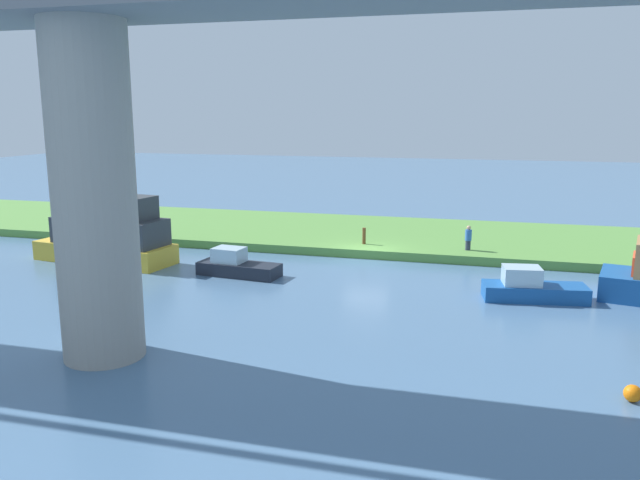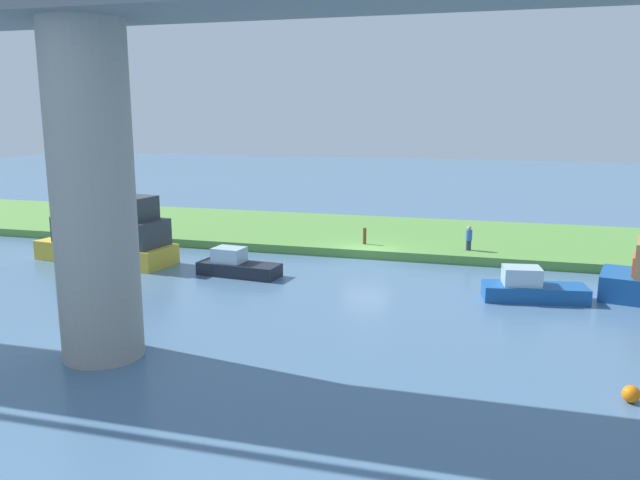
{
  "view_description": "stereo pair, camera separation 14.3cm",
  "coord_description": "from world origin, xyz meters",
  "px_view_note": "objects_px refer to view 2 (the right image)",
  "views": [
    {
      "loc": [
        -6.84,
        34.18,
        8.12
      ],
      "look_at": [
        1.3,
        5.0,
        2.0
      ],
      "focal_mm": 35.71,
      "sensor_mm": 36.0,
      "label": 1
    },
    {
      "loc": [
        -6.98,
        34.14,
        8.12
      ],
      "look_at": [
        1.3,
        5.0,
        2.0
      ],
      "focal_mm": 35.71,
      "sensor_mm": 36.0,
      "label": 2
    }
  ],
  "objects_px": {
    "motorboat_white": "(531,288)",
    "skiff_small": "(237,266)",
    "bridge_pylon": "(93,196)",
    "person_on_bank": "(469,238)",
    "marker_buoy": "(631,394)",
    "mooring_post": "(365,236)",
    "motorboat_red": "(109,235)"
  },
  "relations": [
    {
      "from": "motorboat_white",
      "to": "skiff_small",
      "type": "relative_size",
      "value": 1.07
    },
    {
      "from": "bridge_pylon",
      "to": "skiff_small",
      "type": "xyz_separation_m",
      "value": [
        -0.05,
        -11.25,
        -4.97
      ]
    },
    {
      "from": "bridge_pylon",
      "to": "person_on_bank",
      "type": "height_order",
      "value": "bridge_pylon"
    },
    {
      "from": "bridge_pylon",
      "to": "person_on_bank",
      "type": "relative_size",
      "value": 7.86
    },
    {
      "from": "skiff_small",
      "to": "marker_buoy",
      "type": "relative_size",
      "value": 8.63
    },
    {
      "from": "bridge_pylon",
      "to": "motorboat_white",
      "type": "bearing_deg",
      "value": -142.79
    },
    {
      "from": "person_on_bank",
      "to": "motorboat_white",
      "type": "xyz_separation_m",
      "value": [
        -3.09,
        7.4,
        -0.68
      ]
    },
    {
      "from": "person_on_bank",
      "to": "mooring_post",
      "type": "bearing_deg",
      "value": -0.76
    },
    {
      "from": "person_on_bank",
      "to": "motorboat_red",
      "type": "height_order",
      "value": "motorboat_red"
    },
    {
      "from": "person_on_bank",
      "to": "mooring_post",
      "type": "distance_m",
      "value": 5.97
    },
    {
      "from": "person_on_bank",
      "to": "motorboat_red",
      "type": "bearing_deg",
      "value": 17.84
    },
    {
      "from": "motorboat_white",
      "to": "motorboat_red",
      "type": "bearing_deg",
      "value": -3.36
    },
    {
      "from": "bridge_pylon",
      "to": "person_on_bank",
      "type": "bearing_deg",
      "value": -121.43
    },
    {
      "from": "motorboat_white",
      "to": "marker_buoy",
      "type": "distance_m",
      "value": 10.07
    },
    {
      "from": "bridge_pylon",
      "to": "motorboat_red",
      "type": "height_order",
      "value": "bridge_pylon"
    },
    {
      "from": "motorboat_white",
      "to": "mooring_post",
      "type": "bearing_deg",
      "value": -39.57
    },
    {
      "from": "mooring_post",
      "to": "motorboat_red",
      "type": "bearing_deg",
      "value": 25.43
    },
    {
      "from": "motorboat_red",
      "to": "marker_buoy",
      "type": "relative_size",
      "value": 16.51
    },
    {
      "from": "person_on_bank",
      "to": "motorboat_white",
      "type": "distance_m",
      "value": 8.05
    },
    {
      "from": "motorboat_red",
      "to": "motorboat_white",
      "type": "height_order",
      "value": "motorboat_red"
    },
    {
      "from": "marker_buoy",
      "to": "person_on_bank",
      "type": "bearing_deg",
      "value": -72.48
    },
    {
      "from": "mooring_post",
      "to": "skiff_small",
      "type": "xyz_separation_m",
      "value": [
        5.1,
        7.01,
        -0.48
      ]
    },
    {
      "from": "bridge_pylon",
      "to": "marker_buoy",
      "type": "height_order",
      "value": "bridge_pylon"
    },
    {
      "from": "motorboat_red",
      "to": "marker_buoy",
      "type": "xyz_separation_m",
      "value": [
        -24.39,
        11.08,
        -1.26
      ]
    },
    {
      "from": "mooring_post",
      "to": "motorboat_red",
      "type": "xyz_separation_m",
      "value": [
        13.01,
        6.18,
        0.53
      ]
    },
    {
      "from": "mooring_post",
      "to": "motorboat_white",
      "type": "xyz_separation_m",
      "value": [
        -9.05,
        7.48,
        -0.45
      ]
    },
    {
      "from": "mooring_post",
      "to": "motorboat_white",
      "type": "bearing_deg",
      "value": 140.43
    },
    {
      "from": "person_on_bank",
      "to": "marker_buoy",
      "type": "distance_m",
      "value": 18.05
    },
    {
      "from": "skiff_small",
      "to": "marker_buoy",
      "type": "distance_m",
      "value": 19.42
    },
    {
      "from": "motorboat_white",
      "to": "skiff_small",
      "type": "xyz_separation_m",
      "value": [
        14.15,
        -0.47,
        -0.03
      ]
    },
    {
      "from": "bridge_pylon",
      "to": "motorboat_white",
      "type": "relative_size",
      "value": 2.38
    },
    {
      "from": "person_on_bank",
      "to": "skiff_small",
      "type": "relative_size",
      "value": 0.32
    }
  ]
}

